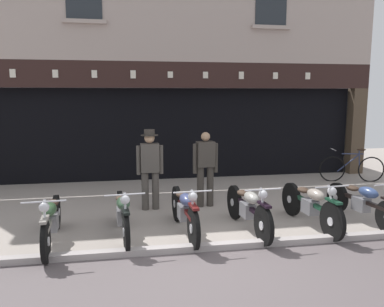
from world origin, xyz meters
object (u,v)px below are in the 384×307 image
motorcycle_far_left (51,219)px  motorcycle_center_left (184,210)px  shopkeeper_center (205,166)px  motorcycle_right (362,201)px  salesman_left (150,165)px  advert_board_near (269,120)px  motorcycle_center (248,208)px  leaning_bicycle (352,168)px  motorcycle_left (123,213)px  motorcycle_center_right (311,204)px

motorcycle_far_left → motorcycle_center_left: 2.20m
shopkeeper_center → motorcycle_center_left: bearing=60.6°
motorcycle_center_left → motorcycle_right: 3.42m
motorcycle_right → salesman_left: bearing=-28.0°
salesman_left → motorcycle_right: bearing=157.5°
motorcycle_center_left → shopkeeper_center: shopkeeper_center is taller
motorcycle_far_left → advert_board_near: bearing=-143.2°
motorcycle_center → leaning_bicycle: bearing=-144.9°
motorcycle_center → advert_board_near: bearing=-118.5°
motorcycle_right → leaning_bicycle: 3.70m
motorcycle_far_left → motorcycle_left: motorcycle_left is taller
motorcycle_center → shopkeeper_center: bearing=-78.6°
salesman_left → motorcycle_center: bearing=134.3°
motorcycle_right → leaning_bicycle: size_ratio=1.14×
motorcycle_center_right → motorcycle_right: size_ratio=1.04×
motorcycle_left → motorcycle_center: 2.19m
motorcycle_center_left → leaning_bicycle: 6.17m
motorcycle_center_left → motorcycle_center_right: size_ratio=1.01×
motorcycle_center → motorcycle_center_right: 1.20m
motorcycle_left → salesman_left: bearing=-114.9°
motorcycle_far_left → motorcycle_center: 3.34m
salesman_left → leaning_bicycle: salesman_left is taller
shopkeeper_center → advert_board_near: 4.01m
motorcycle_right → motorcycle_far_left: bearing=-5.4°
motorcycle_center → salesman_left: bearing=-48.2°
shopkeeper_center → leaning_bicycle: size_ratio=0.93×
motorcycle_far_left → leaning_bicycle: (7.45, 3.32, -0.04)m
motorcycle_left → motorcycle_center: motorcycle_center is taller
motorcycle_right → advert_board_near: size_ratio=1.89×
motorcycle_center_left → salesman_left: 1.71m
motorcycle_right → salesman_left: (-3.91, 1.54, 0.54)m
motorcycle_left → advert_board_near: bearing=-138.4°
motorcycle_center_right → advert_board_near: advert_board_near is taller
motorcycle_center → salesman_left: salesman_left is taller
advert_board_near → motorcycle_far_left: bearing=-139.7°
leaning_bicycle → salesman_left: bearing=119.7°
motorcycle_far_left → motorcycle_right: size_ratio=1.03×
salesman_left → leaning_bicycle: bearing=-164.7°
motorcycle_center_right → shopkeeper_center: size_ratio=1.27×
motorcycle_center_right → advert_board_near: 4.86m
motorcycle_center → shopkeeper_center: 1.75m
motorcycle_left → shopkeeper_center: size_ratio=1.20×
motorcycle_right → shopkeeper_center: (-2.72, 1.56, 0.49)m
motorcycle_center_left → motorcycle_center: size_ratio=1.02×
shopkeeper_center → motorcycle_right: bearing=144.8°
motorcycle_left → motorcycle_right: (4.48, -0.01, -0.01)m
motorcycle_left → motorcycle_right: motorcycle_left is taller
leaning_bicycle → motorcycle_far_left: bearing=127.4°
motorcycle_far_left → motorcycle_center_right: (4.53, 0.04, 0.01)m
motorcycle_center_right → salesman_left: size_ratio=1.22×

